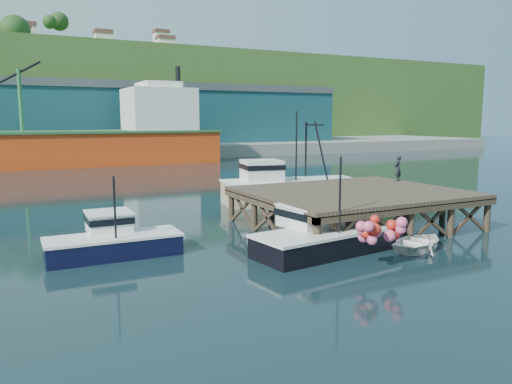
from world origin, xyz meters
TOP-DOWN VIEW (x-y plane):
  - ground at (0.00, 0.00)m, footprint 300.00×300.00m
  - wharf at (5.50, -0.19)m, footprint 12.00×10.00m
  - far_quay at (0.00, 70.00)m, footprint 160.00×40.00m
  - warehouse_mid at (0.00, 65.00)m, footprint 28.00×16.00m
  - warehouse_right at (30.00, 65.00)m, footprint 30.00×16.00m
  - cargo_ship at (-8.46, 48.00)m, footprint 55.50×10.00m
  - hillside at (0.00, 100.00)m, footprint 220.00×50.00m
  - boat_navy at (-8.39, -0.05)m, footprint 6.09×3.25m
  - boat_black at (0.71, -3.93)m, footprint 7.73×6.45m
  - trawler at (6.25, 8.65)m, footprint 10.69×5.51m
  - dinghy at (5.04, -5.80)m, footprint 4.18×3.54m
  - dockworker at (10.90, 2.15)m, footprint 0.74×0.63m

SIDE VIEW (x-z plane):
  - ground at x=0.00m, z-range 0.00..0.00m
  - dinghy at x=5.04m, z-range 0.00..0.73m
  - boat_navy at x=-8.39m, z-range -1.13..2.66m
  - boat_black at x=0.71m, z-range -1.46..3.15m
  - far_quay at x=0.00m, z-range 0.00..2.00m
  - trawler at x=6.25m, z-range -2.00..4.81m
  - wharf at x=5.50m, z-range 0.63..3.25m
  - dockworker at x=10.90m, z-range 2.12..3.84m
  - cargo_ship at x=-8.46m, z-range -3.56..10.19m
  - warehouse_mid at x=0.00m, z-range 2.00..11.00m
  - warehouse_right at x=30.00m, z-range 2.00..11.00m
  - hillside at x=0.00m, z-range 0.00..22.00m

